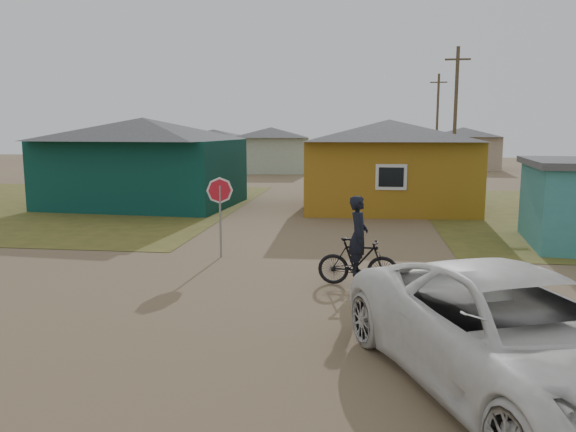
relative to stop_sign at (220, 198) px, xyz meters
name	(u,v)px	position (x,y,z in m)	size (l,w,h in m)	color
ground	(291,301)	(2.42, -3.69, -1.65)	(120.00, 120.00, 0.00)	#7C6547
grass_nw	(29,204)	(-11.58, 9.31, -1.64)	(20.00, 18.00, 0.00)	olive
house_teal	(144,161)	(-6.08, 9.81, 0.41)	(8.93, 7.08, 4.00)	#09342E
house_yellow	(388,163)	(4.92, 10.31, 0.36)	(7.72, 6.76, 3.90)	#9F6D18
house_pale_west	(271,149)	(-3.58, 30.31, 0.21)	(7.04, 6.15, 3.60)	#ADB79E
house_beige_east	(462,147)	(12.42, 36.31, 0.21)	(6.95, 6.05, 3.60)	tan
house_pale_north	(214,145)	(-11.58, 42.31, 0.11)	(6.28, 5.81, 3.40)	#ADB79E
utility_pole_near	(455,117)	(8.92, 18.31, 2.49)	(1.40, 0.20, 8.00)	brown
utility_pole_far	(437,121)	(9.92, 34.31, 2.49)	(1.40, 0.20, 8.00)	brown
stop_sign	(220,198)	(0.00, 0.00, 0.00)	(0.72, 0.06, 2.22)	gray
cyclist	(358,253)	(3.77, -2.33, -0.90)	(1.84, 0.68, 2.04)	black
vehicle	(518,336)	(5.90, -7.38, -0.82)	(2.74, 5.93, 1.65)	white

